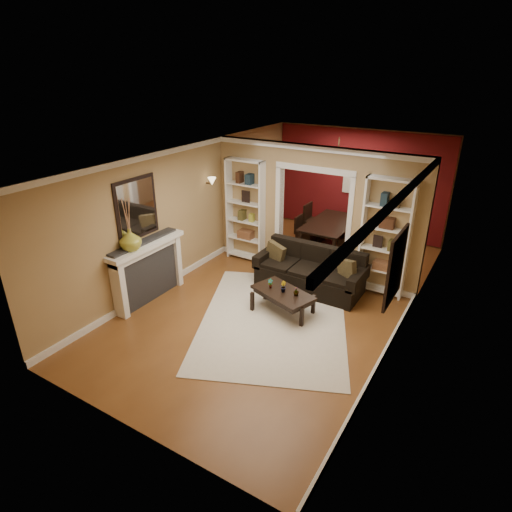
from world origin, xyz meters
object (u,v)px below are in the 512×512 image
Objects in this scene: coffee_table at (283,302)px; bookshelf_left at (246,211)px; sofa at (310,270)px; dining_table at (332,235)px; bookshelf_right at (385,238)px; fireplace at (149,272)px.

coffee_table is 0.48× the size of bookshelf_left.
bookshelf_left is at bearing 162.65° from sofa.
coffee_table is at bearing -173.17° from dining_table.
bookshelf_right is at bearing 0.00° from bookshelf_left.
bookshelf_left is (-1.86, 0.58, 0.73)m from sofa.
bookshelf_right is at bearing 34.80° from fireplace.
sofa is at bearing -154.99° from bookshelf_right.
coffee_table is 2.29m from bookshelf_right.
bookshelf_left is 1.00× the size of bookshelf_right.
coffee_table is (-0.03, -1.07, -0.21)m from sofa.
bookshelf_left reaches higher than dining_table.
sofa is 1.27× the size of fireplace.
coffee_table is 2.55m from fireplace.
bookshelf_right is 2.49m from dining_table.
dining_table is (-1.67, 1.65, -0.83)m from bookshelf_right.
bookshelf_left is 2.33m from dining_table.
fireplace is (-2.40, -1.95, 0.16)m from sofa.
bookshelf_right is (3.10, 0.00, 0.00)m from bookshelf_left.
sofa reaches higher than dining_table.
sofa is at bearing 39.13° from fireplace.
dining_table is at bearing 100.86° from sofa.
sofa is 0.94× the size of bookshelf_right.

